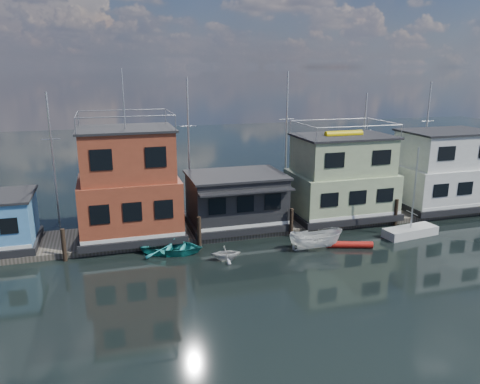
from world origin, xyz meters
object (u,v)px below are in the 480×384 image
object	(u,v)px
houseboat_dark	(236,200)
red_kayak	(350,245)
dinghy_white	(226,253)
houseboat_red	(129,186)
dinghy_teal	(172,247)
houseboat_white	(444,171)
day_sailer	(410,231)
houseboat_green	(341,178)
motorboat	(315,240)

from	to	relation	value
houseboat_dark	red_kayak	world-z (taller)	houseboat_dark
houseboat_dark	dinghy_white	world-z (taller)	houseboat_dark
houseboat_red	dinghy_teal	bearing A→B (deg)	-54.81
houseboat_white	dinghy_white	xyz separation A→B (m)	(-21.32, -5.71, -3.03)
day_sailer	houseboat_green	bearing A→B (deg)	114.13
houseboat_dark	motorboat	xyz separation A→B (m)	(4.14, -5.64, -1.69)
houseboat_white	houseboat_red	bearing A→B (deg)	-180.00
houseboat_red	houseboat_white	bearing A→B (deg)	0.00
red_kayak	houseboat_dark	bearing A→B (deg)	155.55
houseboat_green	houseboat_white	world-z (taller)	houseboat_green
houseboat_red	red_kayak	distance (m)	16.28
houseboat_white	dinghy_teal	bearing A→B (deg)	-171.88
motorboat	dinghy_teal	size ratio (longest dim) A/B	0.90
day_sailer	dinghy_white	xyz separation A→B (m)	(-14.52, -0.54, 0.11)
houseboat_red	day_sailer	bearing A→B (deg)	-14.36
houseboat_red	day_sailer	world-z (taller)	houseboat_red
houseboat_green	dinghy_white	bearing A→B (deg)	-153.23
day_sailer	dinghy_teal	world-z (taller)	day_sailer
houseboat_white	motorboat	bearing A→B (deg)	-159.15
houseboat_dark	motorboat	bearing A→B (deg)	-53.73
motorboat	dinghy_white	world-z (taller)	motorboat
motorboat	red_kayak	bearing A→B (deg)	-90.97
houseboat_white	dinghy_white	distance (m)	22.27
houseboat_dark	dinghy_white	size ratio (longest dim) A/B	3.81
houseboat_green	red_kayak	distance (m)	7.30
houseboat_green	houseboat_red	bearing A→B (deg)	-180.00
houseboat_dark	dinghy_teal	bearing A→B (deg)	-147.81
dinghy_white	dinghy_teal	bearing A→B (deg)	62.60
houseboat_green	day_sailer	xyz separation A→B (m)	(3.20, -5.17, -3.14)
houseboat_red	houseboat_dark	bearing A→B (deg)	-0.14
dinghy_white	houseboat_dark	bearing A→B (deg)	-15.09
motorboat	dinghy_white	bearing A→B (deg)	98.52
houseboat_red	day_sailer	distance (m)	21.18
houseboat_dark	houseboat_green	distance (m)	9.07
red_kayak	houseboat_white	bearing A→B (deg)	43.99
houseboat_red	dinghy_teal	world-z (taller)	houseboat_red
day_sailer	dinghy_white	distance (m)	14.53
red_kayak	motorboat	distance (m)	2.55
motorboat	dinghy_teal	distance (m)	9.91
houseboat_white	dinghy_white	size ratio (longest dim) A/B	4.33
red_kayak	dinghy_white	world-z (taller)	dinghy_white
houseboat_green	red_kayak	size ratio (longest dim) A/B	2.60
houseboat_dark	houseboat_white	world-z (taller)	houseboat_white
houseboat_white	red_kayak	xyz separation A→B (m)	(-12.39, -6.05, -3.30)
houseboat_green	dinghy_teal	world-z (taller)	houseboat_green
dinghy_teal	dinghy_white	size ratio (longest dim) A/B	2.18
red_kayak	dinghy_white	distance (m)	8.94
houseboat_red	houseboat_green	xyz separation A→B (m)	(17.00, 0.00, -0.55)
houseboat_white	dinghy_teal	xyz separation A→B (m)	(-24.53, -3.50, -3.10)
houseboat_dark	day_sailer	world-z (taller)	day_sailer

